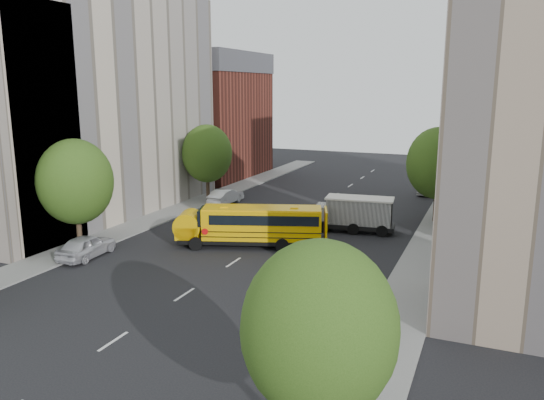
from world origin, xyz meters
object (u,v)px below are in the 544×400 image
Objects in this scene: street_tree_2 at (207,154)px; parked_car_5 at (427,187)px; parked_car_1 at (226,196)px; street_tree_1 at (75,182)px; school_bus at (251,224)px; parked_car_0 at (87,246)px; street_tree_4 at (438,163)px; parked_car_3 at (321,330)px; street_tree_5 at (450,152)px; safari_truck at (354,213)px; street_tree_3 at (319,329)px.

street_tree_2 reaches higher than parked_car_5.
street_tree_2 is 4.65m from parked_car_1.
school_bus is at bearing 28.70° from street_tree_1.
parked_car_0 reaches higher than parked_car_1.
parked_car_3 is (-2.20, -24.78, -4.30)m from street_tree_4.
street_tree_2 is 25.06m from street_tree_5.
street_tree_2 is at bearing -5.88° from parked_car_1.
street_tree_5 is 1.70× the size of parked_car_5.
safari_truck is at bearing -102.17° from parked_car_5.
parked_car_0 is at bearing -137.45° from street_tree_4.
street_tree_4 is 1.78× the size of parked_car_1.
parked_car_0 is (1.40, -0.91, -4.16)m from street_tree_1.
parked_car_1 is at bearing 122.04° from street_tree_3.
street_tree_2 is at bearing 90.00° from street_tree_1.
street_tree_4 reaches higher than parked_car_5.
parked_car_0 is (-20.60, -30.91, -3.91)m from street_tree_5.
parked_car_3 is (-2.20, -36.78, -3.93)m from street_tree_5.
street_tree_1 is 1.11× the size of street_tree_3.
street_tree_4 reaches higher than parked_car_1.
street_tree_5 is 4.56m from parked_car_5.
parked_car_1 is at bearing 125.76° from parked_car_3.
street_tree_5 is 0.70× the size of school_bus.
parked_car_5 is (3.46, 17.80, -0.75)m from safari_truck.
parked_car_3 is 37.13m from parked_car_5.
parked_car_1 is at bearing -178.94° from street_tree_4.
street_tree_4 reaches higher than street_tree_3.
safari_truck is 1.26× the size of parked_car_3.
street_tree_4 is 12.01m from street_tree_5.
parked_car_5 is (9.28, 24.59, -0.93)m from school_bus.
street_tree_2 is at bearing 154.75° from safari_truck.
street_tree_2 is 38.83m from street_tree_3.
street_tree_5 is 18.63m from safari_truck.
street_tree_5 is at bearing -10.19° from parked_car_5.
street_tree_3 is at bearing -73.08° from parked_car_3.
street_tree_1 is 1.74× the size of parked_car_1.
parked_car_5 is (19.80, 12.35, -4.10)m from street_tree_2.
street_tree_4 is 1.20× the size of safari_truck.
parked_car_3 is (19.80, -24.78, -4.05)m from street_tree_2.
parked_car_5 is at bearing 92.84° from street_tree_3.
parked_car_1 is (-14.14, 5.09, -0.73)m from safari_truck.
street_tree_1 is at bearing 161.07° from parked_car_3.
street_tree_5 is 26.99m from school_bus.
parked_car_1 is at bearing 82.89° from street_tree_1.
parked_car_5 is (0.00, 37.13, -0.05)m from parked_car_3.
parked_car_1 is 0.85× the size of parked_car_3.
safari_truck is 15.05m from parked_car_1.
parked_car_1 is (-19.80, 31.63, -3.70)m from street_tree_3.
street_tree_3 is 23.02m from school_bus.
street_tree_3 is 44.56m from parked_car_5.
parked_car_0 is (1.40, -18.91, -4.03)m from street_tree_2.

